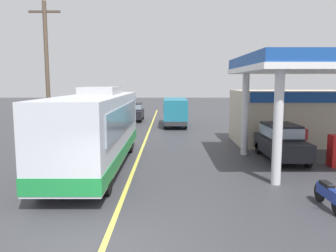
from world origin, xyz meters
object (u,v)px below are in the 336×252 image
car_at_pump (282,140)px  motorcycle_parked_forecourt (329,194)px  pedestrian_near_pump (294,140)px  pedestrian_by_shop (304,137)px  coach_bus_main (98,130)px  minibus_opposing_lane (176,110)px  car_trailing_behind_bus (135,111)px

car_at_pump → motorcycle_parked_forecourt: car_at_pump is taller
pedestrian_near_pump → pedestrian_by_shop: (0.84, 0.83, 0.00)m
coach_bus_main → car_at_pump: 9.11m
pedestrian_by_shop → motorcycle_parked_forecourt: bearing=-106.6°
minibus_opposing_lane → car_trailing_behind_bus: size_ratio=1.46×
pedestrian_by_shop → car_trailing_behind_bus: bearing=123.6°
pedestrian_near_pump → minibus_opposing_lane: bearing=114.2°
minibus_opposing_lane → pedestrian_near_pump: size_ratio=3.69×
coach_bus_main → car_at_pump: coach_bus_main is taller
minibus_opposing_lane → pedestrian_by_shop: (6.71, -12.20, -0.54)m
car_trailing_behind_bus → pedestrian_by_shop: bearing=-56.4°
coach_bus_main → motorcycle_parked_forecourt: bearing=-31.8°
pedestrian_near_pump → car_trailing_behind_bus: 19.75m
motorcycle_parked_forecourt → pedestrian_by_shop: size_ratio=1.08×
coach_bus_main → car_trailing_behind_bus: (-0.19, 19.01, -0.71)m
pedestrian_near_pump → coach_bus_main: bearing=-168.7°
car_at_pump → pedestrian_near_pump: bearing=30.5°
motorcycle_parked_forecourt → pedestrian_near_pump: bearing=77.9°
car_at_pump → pedestrian_near_pump: size_ratio=2.53×
pedestrian_near_pump → pedestrian_by_shop: same height
minibus_opposing_lane → pedestrian_near_pump: bearing=-65.8°
car_at_pump → minibus_opposing_lane: bearing=110.6°
pedestrian_by_shop → pedestrian_near_pump: bearing=-135.4°
coach_bus_main → car_trailing_behind_bus: size_ratio=2.63×
car_at_pump → minibus_opposing_lane: minibus_opposing_lane is taller
motorcycle_parked_forecourt → coach_bus_main: bearing=148.2°
motorcycle_parked_forecourt → car_trailing_behind_bus: size_ratio=0.43×
coach_bus_main → minibus_opposing_lane: (3.89, 14.98, -0.25)m
minibus_opposing_lane → car_trailing_behind_bus: minibus_opposing_lane is taller
minibus_opposing_lane → motorcycle_parked_forecourt: size_ratio=3.41×
pedestrian_by_shop → car_trailing_behind_bus: 19.49m
pedestrian_by_shop → minibus_opposing_lane: bearing=118.8°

